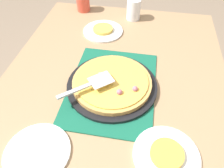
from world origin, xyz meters
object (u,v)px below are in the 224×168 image
at_px(served_slice_right, 103,29).
at_px(cup_far, 83,1).
at_px(plate_side, 37,152).
at_px(pizza, 112,82).
at_px(cup_near, 134,9).
at_px(served_slice_left, 167,154).
at_px(pizza_pan, 112,85).
at_px(pizza_server, 90,84).
at_px(plate_far_right, 103,31).
at_px(plate_near_left, 166,156).

relative_size(served_slice_right, cup_far, 0.92).
distance_m(plate_side, served_slice_right, 0.75).
relative_size(pizza, cup_near, 2.75).
xyz_separation_m(served_slice_left, cup_far, (0.90, 0.52, 0.04)).
distance_m(pizza_pan, pizza_server, 0.11).
bearing_deg(cup_near, plate_far_right, 138.76).
bearing_deg(pizza_server, pizza_pan, -49.97).
relative_size(plate_far_right, cup_far, 1.83).
bearing_deg(cup_near, served_slice_left, -166.62).
bearing_deg(served_slice_right, served_slice_left, -152.61).
bearing_deg(pizza_pan, pizza, 151.18).
relative_size(pizza_pan, served_slice_right, 3.45).
height_order(plate_side, served_slice_left, served_slice_left).
relative_size(plate_side, served_slice_right, 2.00).
distance_m(pizza, plate_side, 0.39).
bearing_deg(pizza_pan, cup_far, 25.13).
relative_size(plate_side, cup_far, 1.83).
height_order(plate_side, pizza_server, pizza_server).
xyz_separation_m(pizza, pizza_server, (-0.06, 0.07, 0.04)).
height_order(pizza, served_slice_right, pizza).
bearing_deg(plate_far_right, served_slice_left, -152.61).
xyz_separation_m(served_slice_left, served_slice_right, (0.68, 0.35, 0.00)).
relative_size(pizza, plate_near_left, 1.50).
height_order(pizza, pizza_server, pizza_server).
xyz_separation_m(cup_far, pizza_server, (-0.69, -0.22, 0.01)).
bearing_deg(cup_far, pizza_pan, -154.87).
xyz_separation_m(plate_near_left, plate_far_right, (0.68, 0.35, 0.00)).
xyz_separation_m(pizza_pan, plate_far_right, (0.41, 0.12, -0.01)).
distance_m(plate_far_right, cup_far, 0.28).
distance_m(plate_far_right, served_slice_right, 0.01).
bearing_deg(served_slice_left, cup_far, 30.17).
xyz_separation_m(plate_far_right, cup_near, (0.17, -0.15, 0.06)).
relative_size(pizza, served_slice_right, 3.00).
height_order(plate_near_left, plate_side, same).
bearing_deg(served_slice_right, pizza_server, -174.13).
distance_m(pizza, plate_far_right, 0.43).
bearing_deg(pizza_server, pizza, -50.12).
bearing_deg(plate_far_right, cup_far, 37.88).
relative_size(pizza_pan, plate_far_right, 1.73).
height_order(cup_near, pizza_server, cup_near).
xyz_separation_m(pizza, served_slice_right, (0.41, 0.12, -0.02)).
distance_m(pizza, pizza_server, 0.10).
relative_size(cup_near, cup_far, 1.00).
xyz_separation_m(plate_near_left, plate_side, (-0.06, 0.42, 0.00)).
bearing_deg(plate_far_right, pizza_pan, -163.15).
bearing_deg(served_slice_right, plate_near_left, -152.61).
relative_size(served_slice_left, cup_near, 0.92).
xyz_separation_m(pizza, plate_near_left, (-0.27, -0.23, -0.03)).
bearing_deg(plate_far_right, served_slice_right, 0.00).
height_order(plate_near_left, served_slice_right, served_slice_right).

